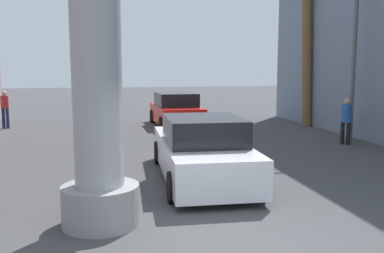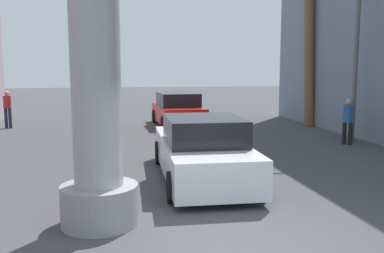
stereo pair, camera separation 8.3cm
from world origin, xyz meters
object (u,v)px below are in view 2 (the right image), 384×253
(car_lead, at_px, (202,151))
(pedestrian_far_left, at_px, (7,106))
(car_far, at_px, (178,110))
(palm_tree_mid_right, at_px, (309,9))
(street_lamp, at_px, (350,16))
(pedestrian_mid_right, at_px, (348,118))

(car_lead, bearing_deg, pedestrian_far_left, 122.61)
(car_far, height_order, pedestrian_far_left, pedestrian_far_left)
(palm_tree_mid_right, bearing_deg, pedestrian_far_left, 172.78)
(car_lead, relative_size, car_far, 1.19)
(street_lamp, bearing_deg, pedestrian_far_left, 154.28)
(car_far, bearing_deg, street_lamp, -46.05)
(pedestrian_mid_right, bearing_deg, street_lamp, 68.45)
(street_lamp, bearing_deg, palm_tree_mid_right, 82.15)
(car_lead, height_order, pedestrian_far_left, pedestrian_far_left)
(palm_tree_mid_right, height_order, pedestrian_mid_right, palm_tree_mid_right)
(pedestrian_mid_right, bearing_deg, palm_tree_mid_right, 80.68)
(palm_tree_mid_right, height_order, pedestrian_far_left, palm_tree_mid_right)
(street_lamp, relative_size, car_lead, 1.45)
(car_far, distance_m, pedestrian_mid_right, 7.90)
(car_lead, relative_size, pedestrian_far_left, 3.09)
(car_lead, bearing_deg, pedestrian_mid_right, 31.10)
(pedestrian_mid_right, bearing_deg, car_lead, -148.90)
(street_lamp, xyz_separation_m, pedestrian_mid_right, (-0.20, -0.51, -3.57))
(car_lead, distance_m, palm_tree_mid_right, 12.06)
(car_far, bearing_deg, palm_tree_mid_right, -9.45)
(car_far, xyz_separation_m, pedestrian_far_left, (-7.65, 0.73, 0.26))
(pedestrian_far_left, bearing_deg, car_far, -5.47)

